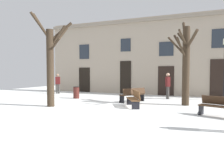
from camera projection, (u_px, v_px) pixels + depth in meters
The scene contains 10 objects.
ground_plane at pixel (99, 109), 11.80m from camera, with size 29.04×29.04×0.00m, color white.
building_facade at pixel (146, 56), 19.06m from camera, with size 18.15×0.60×6.25m.
tree_foreground at pixel (51, 61), 12.52m from camera, with size 1.92×2.09×4.98m.
tree_center at pixel (185, 61), 12.96m from camera, with size 1.85×2.58×4.81m.
litter_bin at pixel (76, 92), 16.37m from camera, with size 0.44×0.44×0.82m.
bench_far_corner at pixel (223, 106), 9.64m from camera, with size 1.96×1.10×0.86m.
bench_near_lamp at pixel (134, 98), 12.46m from camera, with size 1.27×1.74×0.89m.
bench_facing_shops at pixel (133, 94), 14.38m from camera, with size 1.23×1.80×0.88m.
person_strolling at pixel (58, 83), 19.83m from camera, with size 0.44×0.37×1.68m.
person_by_shop_door at pixel (168, 84), 15.97m from camera, with size 0.39×0.44×1.79m.
Camera 1 is at (5.52, -10.35, 1.91)m, focal length 37.45 mm.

